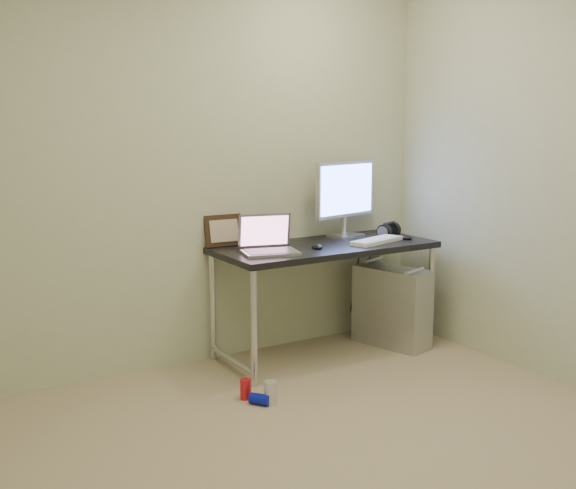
# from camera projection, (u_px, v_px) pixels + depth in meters

# --- Properties ---
(floor) EXTENTS (3.50, 3.50, 0.00)m
(floor) POSITION_uv_depth(u_px,v_px,m) (352.00, 472.00, 3.25)
(floor) COLOR tan
(floor) RESTS_ON ground
(wall_back) EXTENTS (3.50, 0.02, 2.50)m
(wall_back) POSITION_uv_depth(u_px,v_px,m) (187.00, 170.00, 4.50)
(wall_back) COLOR beige
(wall_back) RESTS_ON ground
(desk) EXTENTS (1.46, 0.64, 0.75)m
(desk) POSITION_uv_depth(u_px,v_px,m) (325.00, 257.00, 4.76)
(desk) COLOR black
(desk) RESTS_ON ground
(tower_computer) EXTENTS (0.36, 0.57, 0.59)m
(tower_computer) POSITION_uv_depth(u_px,v_px,m) (392.00, 307.00, 5.01)
(tower_computer) COLOR #B3B3B8
(tower_computer) RESTS_ON ground
(cable_a) EXTENTS (0.01, 0.16, 0.69)m
(cable_a) POSITION_uv_depth(u_px,v_px,m) (355.00, 280.00, 5.27)
(cable_a) COLOR black
(cable_a) RESTS_ON ground
(cable_b) EXTENTS (0.02, 0.11, 0.71)m
(cable_b) POSITION_uv_depth(u_px,v_px,m) (367.00, 282.00, 5.30)
(cable_b) COLOR black
(cable_b) RESTS_ON ground
(can_red) EXTENTS (0.07, 0.07, 0.12)m
(can_red) POSITION_uv_depth(u_px,v_px,m) (246.00, 389.00, 4.09)
(can_red) COLOR red
(can_red) RESTS_ON ground
(can_white) EXTENTS (0.10, 0.10, 0.13)m
(can_white) POSITION_uv_depth(u_px,v_px,m) (271.00, 393.00, 4.01)
(can_white) COLOR silver
(can_white) RESTS_ON ground
(can_blue) EXTENTS (0.12, 0.13, 0.06)m
(can_blue) POSITION_uv_depth(u_px,v_px,m) (260.00, 399.00, 4.01)
(can_blue) COLOR #0B14B6
(can_blue) RESTS_ON ground
(laptop) EXTENTS (0.39, 0.35, 0.23)m
(laptop) POSITION_uv_depth(u_px,v_px,m) (268.00, 244.00, 4.46)
(laptop) COLOR silver
(laptop) RESTS_ON desk
(monitor) EXTENTS (0.56, 0.21, 0.53)m
(monitor) POSITION_uv_depth(u_px,v_px,m) (346.00, 193.00, 5.01)
(monitor) COLOR silver
(monitor) RESTS_ON desk
(keyboard) EXTENTS (0.44, 0.25, 0.03)m
(keyboard) POSITION_uv_depth(u_px,v_px,m) (377.00, 241.00, 4.81)
(keyboard) COLOR white
(keyboard) RESTS_ON desk
(mouse_right) EXTENTS (0.10, 0.13, 0.04)m
(mouse_right) POSITION_uv_depth(u_px,v_px,m) (406.00, 236.00, 4.95)
(mouse_right) COLOR black
(mouse_right) RESTS_ON desk
(mouse_left) EXTENTS (0.09, 0.12, 0.04)m
(mouse_left) POSITION_uv_depth(u_px,v_px,m) (317.00, 246.00, 4.60)
(mouse_left) COLOR black
(mouse_left) RESTS_ON desk
(headphones) EXTENTS (0.20, 0.11, 0.11)m
(headphones) POSITION_uv_depth(u_px,v_px,m) (389.00, 230.00, 5.12)
(headphones) COLOR black
(headphones) RESTS_ON desk
(picture_frame) EXTENTS (0.26, 0.09, 0.21)m
(picture_frame) POSITION_uv_depth(u_px,v_px,m) (223.00, 230.00, 4.67)
(picture_frame) COLOR black
(picture_frame) RESTS_ON desk
(webcam) EXTENTS (0.05, 0.04, 0.13)m
(webcam) POSITION_uv_depth(u_px,v_px,m) (244.00, 230.00, 4.74)
(webcam) COLOR silver
(webcam) RESTS_ON desk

